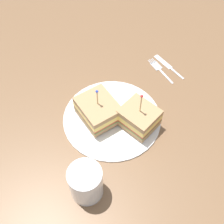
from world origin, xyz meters
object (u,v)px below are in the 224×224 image
object	(u,v)px
sandwich_half_front	(98,111)
drink_glass	(86,183)
plate	(112,117)
sandwich_half_back	(139,117)
knife	(167,65)
fork	(159,68)

from	to	relation	value
sandwich_half_front	drink_glass	xyz separation A→B (cm)	(-19.57, 0.94, 0.57)
plate	drink_glass	xyz separation A→B (cm)	(-19.89, 4.48, 3.67)
plate	sandwich_half_back	world-z (taller)	sandwich_half_back
sandwich_half_front	knife	distance (cm)	28.64
sandwich_half_back	fork	distance (cm)	22.21
sandwich_half_back	knife	xyz separation A→B (cm)	(22.40, -9.00, -3.52)
sandwich_half_front	sandwich_half_back	world-z (taller)	sandwich_half_back
sandwich_half_back	fork	bearing A→B (deg)	-16.56
sandwich_half_back	fork	xyz separation A→B (cm)	(21.02, -6.25, -3.52)
plate	fork	size ratio (longest dim) A/B	2.49
sandwich_half_back	fork	size ratio (longest dim) A/B	1.13
drink_glass	knife	world-z (taller)	drink_glass
sandwich_half_front	sandwich_half_back	bearing A→B (deg)	-98.71
plate	knife	xyz separation A→B (cm)	(20.50, -15.85, -0.28)
plate	fork	world-z (taller)	plate
drink_glass	fork	size ratio (longest dim) A/B	0.87
drink_glass	sandwich_half_back	bearing A→B (deg)	-32.21
sandwich_half_back	knife	distance (cm)	24.40
knife	plate	bearing A→B (deg)	142.28
fork	knife	distance (cm)	3.08
sandwich_half_back	drink_glass	bearing A→B (deg)	147.79
drink_glass	fork	distance (cm)	42.96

